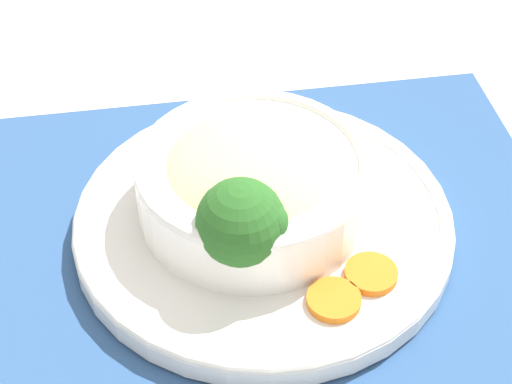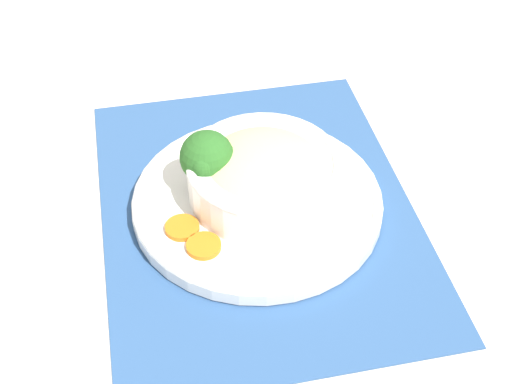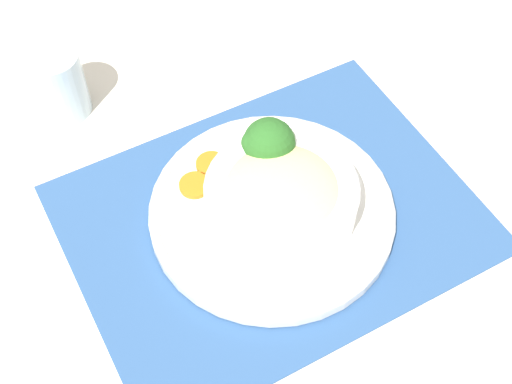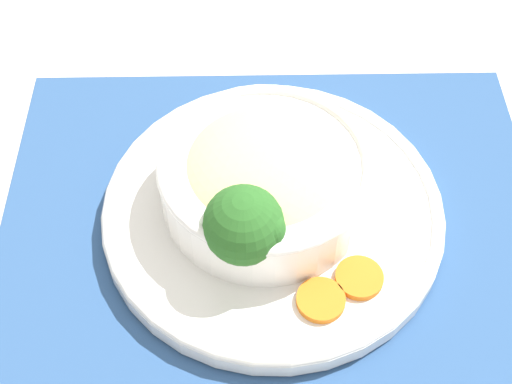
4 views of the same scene
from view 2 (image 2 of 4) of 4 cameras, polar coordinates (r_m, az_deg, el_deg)
The scene contains 7 objects.
ground_plane at distance 0.85m, azimuth 0.10°, elevation -1.41°, with size 4.00×4.00×0.00m, color beige.
placemat at distance 0.85m, azimuth 0.10°, elevation -1.31°, with size 0.50×0.39×0.00m.
plate at distance 0.84m, azimuth 0.10°, elevation -0.66°, with size 0.29×0.29×0.02m.
bowl at distance 0.82m, azimuth 0.62°, elevation 1.56°, with size 0.18×0.18×0.06m.
broccoli_floret at distance 0.81m, azimuth -3.95°, elevation 2.67°, with size 0.06×0.06×0.08m.
carrot_slice_near at distance 0.80m, azimuth -5.92°, elevation -2.85°, with size 0.04×0.04×0.01m.
carrot_slice_middle at distance 0.78m, azimuth -4.21°, elevation -4.32°, with size 0.04×0.04×0.01m.
Camera 2 is at (-0.58, 0.16, 0.60)m, focal length 50.00 mm.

